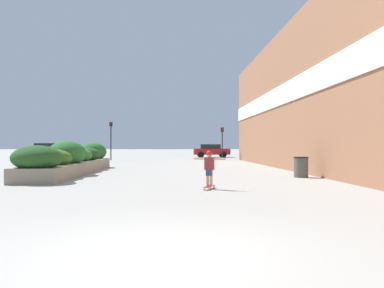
# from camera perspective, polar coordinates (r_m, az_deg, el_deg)

# --- Properties ---
(ground_plane) EXTENTS (300.00, 300.00, 0.00)m
(ground_plane) POSITION_cam_1_polar(r_m,az_deg,el_deg) (5.01, -4.42, -16.53)
(ground_plane) COLOR #A3A099
(building_wall_right) EXTENTS (0.67, 36.72, 8.41)m
(building_wall_right) POSITION_cam_1_polar(r_m,az_deg,el_deg) (20.00, 17.16, 7.82)
(building_wall_right) COLOR #9E6647
(building_wall_right) RESTS_ON ground_plane
(planter_box) EXTENTS (1.94, 11.51, 1.63)m
(planter_box) POSITION_cam_1_polar(r_m,az_deg,el_deg) (19.81, -17.84, -2.31)
(planter_box) COLOR gray
(planter_box) RESTS_ON ground_plane
(skateboard) EXTENTS (0.48, 0.78, 0.10)m
(skateboard) POSITION_cam_1_polar(r_m,az_deg,el_deg) (12.12, 2.66, -6.56)
(skateboard) COLOR maroon
(skateboard) RESTS_ON ground_plane
(skateboarder) EXTENTS (1.00, 0.51, 1.14)m
(skateboarder) POSITION_cam_1_polar(r_m,az_deg,el_deg) (12.06, 2.66, -3.16)
(skateboarder) COLOR tan
(skateboarder) RESTS_ON skateboard
(trash_bin) EXTENTS (0.64, 0.64, 0.91)m
(trash_bin) POSITION_cam_1_polar(r_m,az_deg,el_deg) (17.26, 16.28, -3.39)
(trash_bin) COLOR #514C47
(trash_bin) RESTS_ON ground_plane
(car_leftmost) EXTENTS (4.61, 2.00, 1.68)m
(car_leftmost) POSITION_cam_1_polar(r_m,az_deg,el_deg) (43.54, -21.19, -0.95)
(car_leftmost) COLOR silver
(car_leftmost) RESTS_ON ground_plane
(car_center_left) EXTENTS (4.34, 2.05, 1.58)m
(car_center_left) POSITION_cam_1_polar(r_m,az_deg,el_deg) (43.12, 16.45, -1.01)
(car_center_left) COLOR #BCBCC1
(car_center_left) RESTS_ON ground_plane
(car_center_right) EXTENTS (4.26, 1.95, 1.58)m
(car_center_right) POSITION_cam_1_polar(r_m,az_deg,el_deg) (44.65, 2.95, -0.99)
(car_center_right) COLOR maroon
(car_center_right) RESTS_ON ground_plane
(traffic_light_left) EXTENTS (0.28, 0.30, 3.74)m
(traffic_light_left) POSITION_cam_1_polar(r_m,az_deg,el_deg) (37.27, -12.26, 1.47)
(traffic_light_left) COLOR black
(traffic_light_left) RESTS_ON ground_plane
(traffic_light_right) EXTENTS (0.28, 0.30, 3.24)m
(traffic_light_right) POSITION_cam_1_polar(r_m,az_deg,el_deg) (37.38, 4.63, 1.00)
(traffic_light_right) COLOR black
(traffic_light_right) RESTS_ON ground_plane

